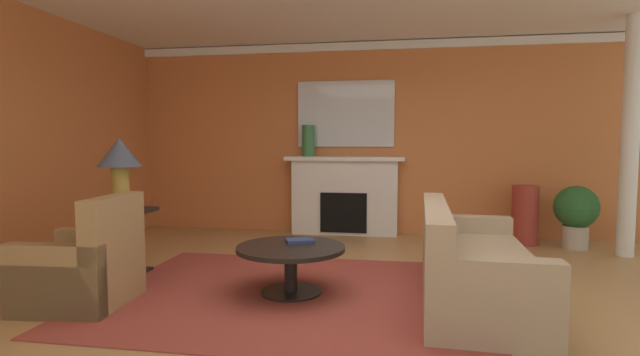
{
  "coord_description": "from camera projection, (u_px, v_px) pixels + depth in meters",
  "views": [
    {
      "loc": [
        0.38,
        -4.13,
        1.39
      ],
      "look_at": [
        -0.5,
        1.09,
        1.0
      ],
      "focal_mm": 26.4,
      "sensor_mm": 36.0,
      "label": 1
    }
  ],
  "objects": [
    {
      "name": "armchair_near_window",
      "position": [
        84.0,
        270.0,
        4.03
      ],
      "size": [
        0.86,
        0.86,
        0.95
      ],
      "color": "#9E7A4C",
      "rests_on": "ground_plane"
    },
    {
      "name": "potted_plant",
      "position": [
        576.0,
        211.0,
        6.21
      ],
      "size": [
        0.56,
        0.56,
        0.83
      ],
      "color": "#BCB29E",
      "rests_on": "ground_plane"
    },
    {
      "name": "vase_mantel_left",
      "position": [
        308.0,
        141.0,
        7.15
      ],
      "size": [
        0.19,
        0.19,
        0.48
      ],
      "primitive_type": "cylinder",
      "color": "#33703D",
      "rests_on": "fireplace"
    },
    {
      "name": "fireplace",
      "position": [
        344.0,
        198.0,
        7.17
      ],
      "size": [
        1.8,
        0.35,
        1.19
      ],
      "color": "white",
      "rests_on": "ground_plane"
    },
    {
      "name": "mantel_mirror",
      "position": [
        346.0,
        114.0,
        7.2
      ],
      "size": [
        1.48,
        0.04,
        1.0
      ],
      "primitive_type": "cube",
      "color": "silver"
    },
    {
      "name": "column_white",
      "position": [
        630.0,
        137.0,
        5.72
      ],
      "size": [
        0.2,
        0.2,
        2.93
      ],
      "primitive_type": "cylinder",
      "color": "white",
      "rests_on": "ground_plane"
    },
    {
      "name": "table_lamp",
      "position": [
        120.0,
        159.0,
        4.88
      ],
      "size": [
        0.44,
        0.44,
        0.75
      ],
      "color": "#B28E38",
      "rests_on": "side_table"
    },
    {
      "name": "ground_plane",
      "position": [
        355.0,
        298.0,
        4.22
      ],
      "size": [
        9.71,
        9.71,
        0.0
      ],
      "primitive_type": "plane",
      "color": "tan"
    },
    {
      "name": "book_red_cover",
      "position": [
        300.0,
        241.0,
        4.47
      ],
      "size": [
        0.3,
        0.25,
        0.03
      ],
      "primitive_type": "cube",
      "rotation": [
        0.0,
        0.0,
        0.37
      ],
      "color": "navy",
      "rests_on": "coffee_table"
    },
    {
      "name": "wall_window",
      "position": [
        6.0,
        136.0,
        5.04
      ],
      "size": [
        0.12,
        6.83,
        2.93
      ],
      "primitive_type": "cube",
      "color": "#CC723D",
      "rests_on": "ground_plane"
    },
    {
      "name": "side_table",
      "position": [
        122.0,
        238.0,
        4.94
      ],
      "size": [
        0.56,
        0.56,
        0.7
      ],
      "color": "black",
      "rests_on": "ground_plane"
    },
    {
      "name": "crown_moulding",
      "position": [
        375.0,
        46.0,
        7.06
      ],
      "size": [
        8.07,
        0.08,
        0.12
      ],
      "primitive_type": "cube",
      "color": "white"
    },
    {
      "name": "area_rug",
      "position": [
        291.0,
        293.0,
        4.35
      ],
      "size": [
        3.43,
        2.69,
        0.01
      ],
      "primitive_type": "cube",
      "color": "#993D33",
      "rests_on": "ground_plane"
    },
    {
      "name": "sofa",
      "position": [
        471.0,
        269.0,
        4.11
      ],
      "size": [
        0.99,
        2.14,
        0.85
      ],
      "color": "tan",
      "rests_on": "ground_plane"
    },
    {
      "name": "vase_tall_corner",
      "position": [
        525.0,
        215.0,
        6.47
      ],
      "size": [
        0.36,
        0.36,
        0.81
      ],
      "primitive_type": "cylinder",
      "color": "#9E3328",
      "rests_on": "ground_plane"
    },
    {
      "name": "coffee_table",
      "position": [
        291.0,
        258.0,
        4.32
      ],
      "size": [
        1.0,
        1.0,
        0.45
      ],
      "color": "black",
      "rests_on": "ground_plane"
    },
    {
      "name": "wall_fireplace",
      "position": [
        375.0,
        138.0,
        7.24
      ],
      "size": [
        8.07,
        0.12,
        2.93
      ],
      "primitive_type": "cube",
      "color": "#CC723D",
      "rests_on": "ground_plane"
    }
  ]
}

